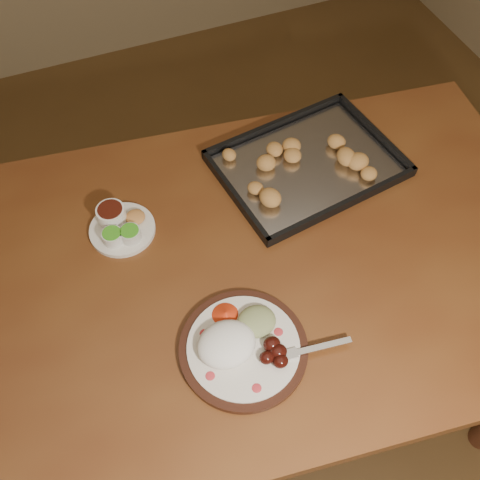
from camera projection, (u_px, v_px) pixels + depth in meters
name	position (u px, v px, depth m)	size (l,w,h in m)	color
ground	(197.00, 425.00, 1.74)	(4.00, 4.00, 0.00)	brown
dining_table	(246.00, 284.00, 1.29)	(1.60, 1.08, 0.75)	brown
dinner_plate	(241.00, 344.00, 1.07)	(0.34, 0.26, 0.06)	black
condiment_saucer	(120.00, 226.00, 1.24)	(0.15, 0.15, 0.05)	silver
baking_tray	(307.00, 163.00, 1.36)	(0.48, 0.38, 0.05)	black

